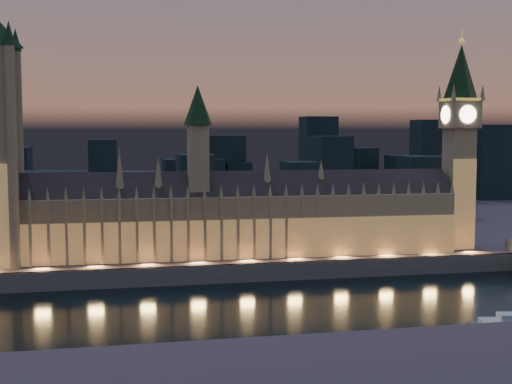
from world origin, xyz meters
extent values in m
plane|color=black|center=(0.00, 0.00, 0.00)|extent=(2000.00, 2000.00, 0.00)
cube|color=#463342|center=(0.00, 520.00, 4.00)|extent=(2000.00, 960.00, 8.00)
cube|color=#4B5745|center=(0.00, 41.00, 4.00)|extent=(2000.00, 2.50, 8.00)
cube|color=#8B725A|center=(-0.26, 62.00, 22.00)|extent=(200.48, 25.59, 28.00)
cube|color=tan|center=(-0.26, 51.75, 17.00)|extent=(200.00, 0.50, 18.00)
cube|color=black|center=(-0.26, 62.00, 39.00)|extent=(200.38, 21.86, 16.26)
cube|color=#8B725A|center=(-20.26, 62.00, 52.00)|extent=(9.00, 9.00, 32.00)
cone|color=black|center=(-20.26, 62.00, 77.00)|extent=(13.00, 13.00, 18.00)
cube|color=#8B725A|center=(-100.26, 51.40, 22.00)|extent=(1.20, 1.20, 28.00)
cone|color=#8B725A|center=(-100.26, 52.00, 39.00)|extent=(2.00, 2.00, 6.00)
cube|color=#8B725A|center=(-92.86, 51.40, 22.00)|extent=(1.20, 1.20, 28.00)
cone|color=#8B725A|center=(-92.86, 52.00, 39.00)|extent=(2.00, 2.00, 6.00)
cube|color=#8B725A|center=(-85.45, 51.40, 22.00)|extent=(1.20, 1.20, 28.00)
cone|color=#8B725A|center=(-85.45, 52.00, 39.00)|extent=(2.00, 2.00, 6.00)
cube|color=#8B725A|center=(-78.04, 51.40, 22.00)|extent=(1.20, 1.20, 28.00)
cone|color=#8B725A|center=(-78.04, 52.00, 39.00)|extent=(2.00, 2.00, 6.00)
cube|color=#8B725A|center=(-70.63, 51.40, 22.00)|extent=(1.20, 1.20, 28.00)
cone|color=#8B725A|center=(-70.63, 52.00, 39.00)|extent=(2.00, 2.00, 6.00)
cube|color=#8B725A|center=(-63.23, 51.40, 22.00)|extent=(1.20, 1.20, 28.00)
cone|color=#8B725A|center=(-63.23, 52.00, 39.00)|extent=(2.00, 2.00, 6.00)
cube|color=#8B725A|center=(-55.82, 51.40, 22.00)|extent=(1.20, 1.20, 28.00)
cone|color=#8B725A|center=(-55.82, 52.00, 39.00)|extent=(2.00, 2.00, 6.00)
cube|color=#8B725A|center=(-48.41, 51.40, 22.00)|extent=(1.20, 1.20, 28.00)
cone|color=#8B725A|center=(-48.41, 52.00, 39.00)|extent=(2.00, 2.00, 6.00)
cube|color=#8B725A|center=(-41.00, 51.40, 22.00)|extent=(1.20, 1.20, 28.00)
cone|color=#8B725A|center=(-41.00, 52.00, 39.00)|extent=(2.00, 2.00, 6.00)
cube|color=#8B725A|center=(-33.60, 51.40, 22.00)|extent=(1.20, 1.20, 28.00)
cone|color=#8B725A|center=(-33.60, 52.00, 39.00)|extent=(2.00, 2.00, 6.00)
cube|color=#8B725A|center=(-26.19, 51.40, 22.00)|extent=(1.20, 1.20, 28.00)
cone|color=#8B725A|center=(-26.19, 52.00, 39.00)|extent=(2.00, 2.00, 6.00)
cube|color=#8B725A|center=(-18.78, 51.40, 22.00)|extent=(1.20, 1.20, 28.00)
cone|color=#8B725A|center=(-18.78, 52.00, 39.00)|extent=(2.00, 2.00, 6.00)
cube|color=#8B725A|center=(-11.38, 51.40, 22.00)|extent=(1.20, 1.20, 28.00)
cone|color=#8B725A|center=(-11.38, 52.00, 39.00)|extent=(2.00, 2.00, 6.00)
cube|color=#8B725A|center=(-3.97, 51.40, 22.00)|extent=(1.20, 1.20, 28.00)
cone|color=#8B725A|center=(-3.97, 52.00, 39.00)|extent=(2.00, 2.00, 6.00)
cube|color=#8B725A|center=(3.44, 51.40, 22.00)|extent=(1.20, 1.20, 28.00)
cone|color=#8B725A|center=(3.44, 52.00, 39.00)|extent=(2.00, 2.00, 6.00)
cube|color=#8B725A|center=(10.85, 51.40, 22.00)|extent=(1.20, 1.20, 28.00)
cone|color=#8B725A|center=(10.85, 52.00, 39.00)|extent=(2.00, 2.00, 6.00)
cube|color=#8B725A|center=(18.25, 51.40, 22.00)|extent=(1.20, 1.20, 28.00)
cone|color=#8B725A|center=(18.25, 52.00, 39.00)|extent=(2.00, 2.00, 6.00)
cube|color=#8B725A|center=(25.66, 51.40, 22.00)|extent=(1.20, 1.20, 28.00)
cone|color=#8B725A|center=(25.66, 52.00, 39.00)|extent=(2.00, 2.00, 6.00)
cube|color=#8B725A|center=(33.07, 51.40, 22.00)|extent=(1.20, 1.20, 28.00)
cone|color=#8B725A|center=(33.07, 52.00, 39.00)|extent=(2.00, 2.00, 6.00)
cube|color=#8B725A|center=(40.48, 51.40, 22.00)|extent=(1.20, 1.20, 28.00)
cone|color=#8B725A|center=(40.48, 52.00, 39.00)|extent=(2.00, 2.00, 6.00)
cube|color=#8B725A|center=(47.88, 51.40, 22.00)|extent=(1.20, 1.20, 28.00)
cone|color=#8B725A|center=(47.88, 52.00, 39.00)|extent=(2.00, 2.00, 6.00)
cube|color=#8B725A|center=(55.29, 51.40, 22.00)|extent=(1.20, 1.20, 28.00)
cone|color=#8B725A|center=(55.29, 52.00, 39.00)|extent=(2.00, 2.00, 6.00)
cube|color=#8B725A|center=(62.70, 51.40, 22.00)|extent=(1.20, 1.20, 28.00)
cone|color=#8B725A|center=(62.70, 52.00, 39.00)|extent=(2.00, 2.00, 6.00)
cube|color=#8B725A|center=(70.11, 51.40, 22.00)|extent=(1.20, 1.20, 28.00)
cone|color=#8B725A|center=(70.11, 52.00, 39.00)|extent=(2.00, 2.00, 6.00)
cube|color=#8B725A|center=(77.51, 51.40, 22.00)|extent=(1.20, 1.20, 28.00)
cone|color=#8B725A|center=(77.51, 52.00, 39.00)|extent=(2.00, 2.00, 6.00)
cube|color=#8B725A|center=(84.92, 51.40, 22.00)|extent=(1.20, 1.20, 28.00)
cone|color=#8B725A|center=(84.92, 52.00, 39.00)|extent=(2.00, 2.00, 6.00)
cube|color=#8B725A|center=(92.33, 51.40, 22.00)|extent=(1.20, 1.20, 28.00)
cone|color=#8B725A|center=(92.33, 52.00, 39.00)|extent=(2.00, 2.00, 6.00)
cube|color=#8B725A|center=(99.74, 51.40, 22.00)|extent=(1.20, 1.20, 28.00)
cone|color=#8B725A|center=(99.74, 52.00, 39.00)|extent=(2.00, 2.00, 6.00)
cone|color=#8B725A|center=(-55.26, 62.00, 49.00)|extent=(4.40, 4.40, 18.00)
cone|color=#8B725A|center=(-38.26, 62.00, 47.00)|extent=(4.40, 4.40, 14.00)
cone|color=#8B725A|center=(11.74, 62.00, 48.00)|extent=(4.40, 4.40, 16.00)
cone|color=#8B725A|center=(37.74, 62.00, 46.00)|extent=(4.40, 4.40, 12.00)
cylinder|color=#8B725A|center=(-99.00, 51.00, 54.23)|extent=(4.40, 4.40, 92.46)
cone|color=black|center=(-99.00, 51.00, 105.46)|extent=(5.20, 5.20, 10.00)
cylinder|color=#8B725A|center=(-99.00, 73.00, 54.23)|extent=(4.40, 4.40, 92.46)
cone|color=black|center=(-99.00, 73.00, 105.46)|extent=(5.20, 5.20, 10.00)
cube|color=#8B725A|center=(108.00, 62.00, 37.37)|extent=(12.37, 12.37, 58.74)
cube|color=tan|center=(108.00, 55.80, 30.00)|extent=(12.00, 0.50, 44.00)
cube|color=#8B725A|center=(108.00, 62.00, 73.34)|extent=(15.00, 15.00, 13.19)
cube|color=#F2C64C|center=(108.00, 62.00, 80.54)|extent=(15.75, 15.75, 1.20)
cone|color=black|center=(108.00, 62.00, 94.14)|extent=(18.00, 18.00, 26.00)
sphere|color=#F2C64C|center=(108.00, 62.00, 108.64)|extent=(2.80, 2.80, 2.80)
cylinder|color=#F2C64C|center=(108.00, 62.00, 111.14)|extent=(0.40, 0.40, 5.00)
cylinder|color=#FFF2BF|center=(108.00, 54.25, 73.34)|extent=(8.40, 0.50, 8.40)
cylinder|color=#FFF2BF|center=(108.00, 69.75, 73.34)|extent=(8.40, 0.50, 8.40)
cylinder|color=#FFF2BF|center=(100.25, 62.00, 73.34)|extent=(0.50, 8.40, 8.40)
cylinder|color=#FFF2BF|center=(115.75, 62.00, 73.34)|extent=(0.50, 8.40, 8.40)
cone|color=#8B725A|center=(100.50, 54.50, 83.94)|extent=(2.60, 2.60, 8.00)
cone|color=#8B725A|center=(100.50, 69.50, 83.94)|extent=(2.60, 2.60, 8.00)
cone|color=#8B725A|center=(115.50, 54.50, 83.94)|extent=(2.60, 2.60, 8.00)
cone|color=#8B725A|center=(115.50, 69.50, 83.94)|extent=(2.60, 2.60, 8.00)
cube|color=black|center=(48.83, 130.59, 19.35)|extent=(19.03, 19.80, 22.69)
cube|color=black|center=(260.03, 284.12, 39.04)|extent=(42.59, 22.95, 62.08)
cube|color=black|center=(49.65, 142.01, 27.73)|extent=(19.65, 20.18, 39.45)
cube|color=black|center=(38.25, 287.29, 24.51)|extent=(19.44, 30.73, 33.01)
cube|color=black|center=(26.46, 293.60, 34.60)|extent=(37.76, 19.44, 53.21)
cube|color=black|center=(-63.41, 249.55, 33.64)|extent=(18.99, 34.57, 51.28)
cube|color=black|center=(-9.69, 157.00, 29.83)|extent=(21.11, 25.14, 43.65)
cube|color=black|center=(-91.09, 168.67, 25.02)|extent=(38.19, 23.57, 34.05)
cube|color=black|center=(149.49, 282.97, 19.33)|extent=(43.78, 39.06, 22.67)
cube|color=black|center=(-128.53, 315.96, 30.34)|extent=(19.72, 40.72, 44.68)
cube|color=black|center=(3.31, 279.78, 26.04)|extent=(44.53, 36.65, 36.09)
cube|color=black|center=(-49.26, 299.85, 17.68)|extent=(40.45, 27.15, 19.36)
cube|color=black|center=(-116.12, 158.07, 23.09)|extent=(24.19, 23.03, 30.19)
cube|color=black|center=(100.06, 245.55, 34.65)|extent=(24.63, 41.01, 53.31)
cube|color=black|center=(30.59, 174.58, 20.08)|extent=(44.15, 42.43, 24.16)
cube|color=black|center=(151.14, 189.31, 28.06)|extent=(30.39, 22.61, 40.12)
cube|color=black|center=(167.38, 259.49, 27.04)|extent=(28.33, 19.81, 38.09)
cube|color=black|center=(140.22, 170.48, 19.79)|extent=(24.83, 31.49, 23.58)
cube|color=black|center=(146.29, 301.59, 29.53)|extent=(19.19, 29.53, 43.05)
cube|color=black|center=(108.38, 300.00, 42.27)|extent=(26.00, 26.00, 68.53)
cube|color=black|center=(206.68, 300.00, 41.09)|extent=(26.00, 26.00, 66.19)
camera|label=1|loc=(-60.90, -258.30, 66.18)|focal=50.00mm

